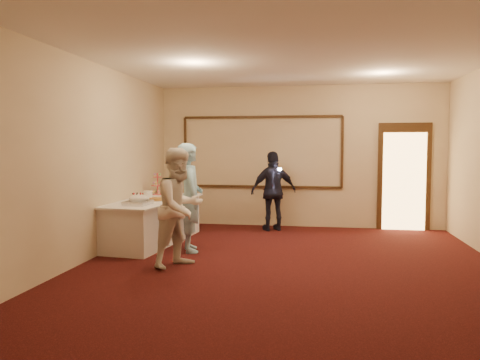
{
  "coord_description": "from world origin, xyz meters",
  "views": [
    {
      "loc": [
        0.38,
        -6.55,
        1.7
      ],
      "look_at": [
        -0.89,
        1.18,
        1.15
      ],
      "focal_mm": 35.0,
      "sensor_mm": 36.0,
      "label": 1
    }
  ],
  "objects_px": {
    "buffet_table": "(153,221)",
    "man": "(190,198)",
    "pavlova_tray": "(138,200)",
    "cupcake_stand": "(158,186)",
    "woman": "(180,207)",
    "tart": "(157,199)",
    "guest": "(274,191)",
    "plate_stack_b": "(167,193)",
    "plate_stack_a": "(148,195)"
  },
  "relations": [
    {
      "from": "plate_stack_b",
      "to": "guest",
      "type": "relative_size",
      "value": 0.11
    },
    {
      "from": "cupcake_stand",
      "to": "tart",
      "type": "bearing_deg",
      "value": -71.52
    },
    {
      "from": "tart",
      "to": "man",
      "type": "distance_m",
      "value": 0.79
    },
    {
      "from": "plate_stack_a",
      "to": "man",
      "type": "bearing_deg",
      "value": -35.29
    },
    {
      "from": "buffet_table",
      "to": "pavlova_tray",
      "type": "distance_m",
      "value": 0.9
    },
    {
      "from": "pavlova_tray",
      "to": "woman",
      "type": "relative_size",
      "value": 0.31
    },
    {
      "from": "cupcake_stand",
      "to": "plate_stack_b",
      "type": "relative_size",
      "value": 2.55
    },
    {
      "from": "cupcake_stand",
      "to": "pavlova_tray",
      "type": "bearing_deg",
      "value": -81.18
    },
    {
      "from": "buffet_table",
      "to": "man",
      "type": "distance_m",
      "value": 1.14
    },
    {
      "from": "pavlova_tray",
      "to": "woman",
      "type": "xyz_separation_m",
      "value": [
        0.93,
        -0.77,
        -0.0
      ]
    },
    {
      "from": "guest",
      "to": "buffet_table",
      "type": "bearing_deg",
      "value": 14.05
    },
    {
      "from": "pavlova_tray",
      "to": "tart",
      "type": "bearing_deg",
      "value": 78.66
    },
    {
      "from": "cupcake_stand",
      "to": "plate_stack_b",
      "type": "bearing_deg",
      "value": -54.92
    },
    {
      "from": "plate_stack_a",
      "to": "woman",
      "type": "relative_size",
      "value": 0.1
    },
    {
      "from": "guest",
      "to": "man",
      "type": "bearing_deg",
      "value": 37.62
    },
    {
      "from": "cupcake_stand",
      "to": "guest",
      "type": "height_order",
      "value": "guest"
    },
    {
      "from": "cupcake_stand",
      "to": "woman",
      "type": "height_order",
      "value": "woman"
    },
    {
      "from": "pavlova_tray",
      "to": "man",
      "type": "xyz_separation_m",
      "value": [
        0.81,
        0.2,
        0.03
      ]
    },
    {
      "from": "man",
      "to": "woman",
      "type": "height_order",
      "value": "man"
    },
    {
      "from": "man",
      "to": "woman",
      "type": "bearing_deg",
      "value": 164.01
    },
    {
      "from": "cupcake_stand",
      "to": "plate_stack_a",
      "type": "height_order",
      "value": "cupcake_stand"
    },
    {
      "from": "pavlova_tray",
      "to": "guest",
      "type": "distance_m",
      "value": 3.07
    },
    {
      "from": "tart",
      "to": "woman",
      "type": "xyz_separation_m",
      "value": [
        0.82,
        -1.33,
        0.05
      ]
    },
    {
      "from": "plate_stack_a",
      "to": "man",
      "type": "height_order",
      "value": "man"
    },
    {
      "from": "man",
      "to": "tart",
      "type": "bearing_deg",
      "value": 39.07
    },
    {
      "from": "plate_stack_b",
      "to": "guest",
      "type": "bearing_deg",
      "value": 31.77
    },
    {
      "from": "buffet_table",
      "to": "tart",
      "type": "xyz_separation_m",
      "value": [
        0.15,
        -0.21,
        0.41
      ]
    },
    {
      "from": "woman",
      "to": "cupcake_stand",
      "type": "bearing_deg",
      "value": 55.99
    },
    {
      "from": "buffet_table",
      "to": "woman",
      "type": "height_order",
      "value": "woman"
    },
    {
      "from": "woman",
      "to": "pavlova_tray",
      "type": "bearing_deg",
      "value": 80.48
    },
    {
      "from": "man",
      "to": "guest",
      "type": "bearing_deg",
      "value": -51.92
    },
    {
      "from": "cupcake_stand",
      "to": "tart",
      "type": "distance_m",
      "value": 1.18
    },
    {
      "from": "man",
      "to": "guest",
      "type": "xyz_separation_m",
      "value": [
        1.17,
        2.15,
        -0.07
      ]
    },
    {
      "from": "plate_stack_a",
      "to": "plate_stack_b",
      "type": "relative_size",
      "value": 0.94
    },
    {
      "from": "plate_stack_b",
      "to": "tart",
      "type": "height_order",
      "value": "plate_stack_b"
    },
    {
      "from": "buffet_table",
      "to": "plate_stack_a",
      "type": "height_order",
      "value": "plate_stack_a"
    },
    {
      "from": "plate_stack_a",
      "to": "cupcake_stand",
      "type": "bearing_deg",
      "value": 96.78
    },
    {
      "from": "plate_stack_a",
      "to": "tart",
      "type": "distance_m",
      "value": 0.43
    },
    {
      "from": "tart",
      "to": "guest",
      "type": "height_order",
      "value": "guest"
    },
    {
      "from": "man",
      "to": "pavlova_tray",
      "type": "bearing_deg",
      "value": 80.37
    },
    {
      "from": "buffet_table",
      "to": "woman",
      "type": "distance_m",
      "value": 1.88
    },
    {
      "from": "buffet_table",
      "to": "cupcake_stand",
      "type": "xyz_separation_m",
      "value": [
        -0.22,
        0.9,
        0.55
      ]
    },
    {
      "from": "cupcake_stand",
      "to": "guest",
      "type": "relative_size",
      "value": 0.29
    },
    {
      "from": "cupcake_stand",
      "to": "tart",
      "type": "height_order",
      "value": "cupcake_stand"
    },
    {
      "from": "pavlova_tray",
      "to": "cupcake_stand",
      "type": "bearing_deg",
      "value": 98.82
    },
    {
      "from": "plate_stack_b",
      "to": "tart",
      "type": "bearing_deg",
      "value": -88.16
    },
    {
      "from": "plate_stack_a",
      "to": "plate_stack_b",
      "type": "height_order",
      "value": "plate_stack_b"
    },
    {
      "from": "man",
      "to": "buffet_table",
      "type": "bearing_deg",
      "value": 32.56
    },
    {
      "from": "pavlova_tray",
      "to": "guest",
      "type": "xyz_separation_m",
      "value": [
        1.98,
        2.34,
        -0.04
      ]
    },
    {
      "from": "plate_stack_b",
      "to": "tart",
      "type": "xyz_separation_m",
      "value": [
        0.02,
        -0.61,
        -0.05
      ]
    }
  ]
}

